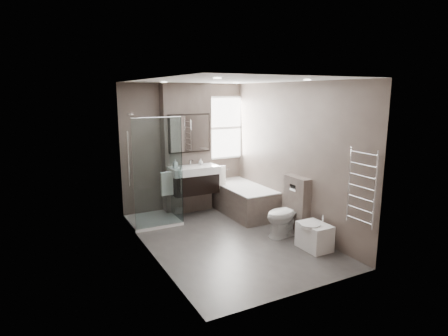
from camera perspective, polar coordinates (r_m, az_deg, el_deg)
room at (r=6.00m, az=0.69°, el=0.71°), size 2.70×3.90×2.70m
vanity_pier at (r=7.58m, az=-5.72°, el=2.92°), size 1.00×0.25×2.60m
vanity at (r=7.37m, az=-4.61°, el=-1.74°), size 0.95×0.47×0.66m
mirror_cabinet at (r=7.39m, az=-5.29°, el=5.29°), size 0.86×0.08×0.76m
towel_left at (r=7.16m, az=-8.66°, el=-2.39°), size 0.24×0.06×0.44m
towel_right at (r=7.59m, az=-0.65°, el=-1.47°), size 0.24×0.06×0.44m
shower_enclosure at (r=7.11m, az=-9.91°, el=-4.44°), size 0.90×0.90×2.00m
bathtub at (r=7.60m, az=2.86°, el=-4.61°), size 0.75×1.60×0.57m
window at (r=8.00m, az=-0.04°, el=6.13°), size 0.98×0.06×1.33m
toilet at (r=6.52m, az=9.43°, el=-6.95°), size 0.79×0.52×0.76m
cistern_box at (r=6.64m, az=10.98°, el=-5.54°), size 0.19×0.55×1.00m
bidet at (r=6.11m, az=13.58°, el=-10.00°), size 0.44×0.51×0.53m
towel_radiator at (r=5.57m, az=20.25°, el=-2.76°), size 0.03×0.49×1.10m
soap_bottle_a at (r=7.20m, az=-7.38°, el=0.68°), size 0.08×0.08×0.17m
soap_bottle_b at (r=7.50m, az=-3.57°, el=0.99°), size 0.09×0.09×0.12m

